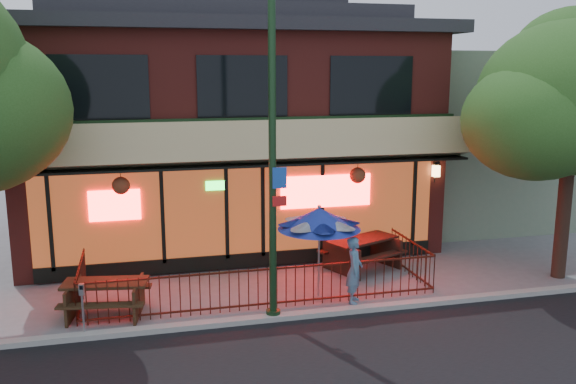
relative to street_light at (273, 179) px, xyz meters
name	(u,v)px	position (x,y,z in m)	size (l,w,h in m)	color
ground	(269,312)	(0.00, 0.40, -3.15)	(80.00, 80.00, 0.00)	gray
curb	(274,318)	(0.00, -0.10, -3.09)	(80.00, 0.25, 0.12)	#999993
restaurant_building	(223,110)	(0.00, 7.51, 0.98)	(12.96, 9.49, 8.05)	maroon
neighbor_building	(461,136)	(9.00, 8.10, -0.15)	(6.00, 7.00, 6.00)	slate
patio_fence	(265,278)	(0.00, 0.91, -2.52)	(8.44, 2.62, 1.00)	#3D140D
street_light	(273,179)	(0.00, 0.00, 0.00)	(0.43, 0.32, 7.00)	#163219
street_tree_right	(574,89)	(8.04, 0.99, 1.81)	(4.80, 4.80, 7.02)	#302118
picnic_table_left	(106,293)	(-3.60, 1.10, -2.63)	(2.06, 1.70, 0.79)	#392614
picnic_table_right	(362,249)	(3.14, 2.80, -2.58)	(2.46, 2.22, 0.86)	black
patio_umbrella	(319,218)	(1.38, 1.10, -1.20)	(2.00, 1.99, 2.28)	gray
pedestrian	(354,270)	(2.07, 0.50, -2.35)	(0.58, 0.38, 1.60)	teal
parking_meter_near	(82,301)	(-4.00, 0.00, -2.36)	(0.11, 0.10, 1.16)	#96989E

